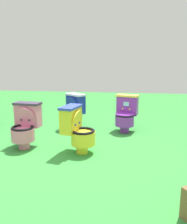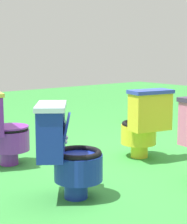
% 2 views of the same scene
% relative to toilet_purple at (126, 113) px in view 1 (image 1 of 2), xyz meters
% --- Properties ---
extents(ground, '(14.00, 14.00, 0.00)m').
position_rel_toilet_purple_xyz_m(ground, '(-1.19, 0.95, -0.37)').
color(ground, green).
extents(toilet_purple, '(0.57, 0.51, 0.73)m').
position_rel_toilet_purple_xyz_m(toilet_purple, '(0.00, 0.00, 0.00)').
color(toilet_purple, purple).
rests_on(toilet_purple, ground).
extents(toilet_yellow, '(0.50, 0.57, 0.73)m').
position_rel_toilet_purple_xyz_m(toilet_yellow, '(-1.23, 0.72, 0.00)').
color(toilet_yellow, yellow).
rests_on(toilet_yellow, ground).
extents(toilet_pink, '(0.53, 0.45, 0.73)m').
position_rel_toilet_purple_xyz_m(toilet_pink, '(-1.12, 1.61, 0.00)').
color(toilet_pink, pink).
rests_on(toilet_pink, ground).
extents(toilet_blue, '(0.64, 0.62, 0.73)m').
position_rel_toilet_purple_xyz_m(toilet_blue, '(0.02, 1.10, 0.00)').
color(toilet_blue, '#192D9E').
rests_on(toilet_blue, ground).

